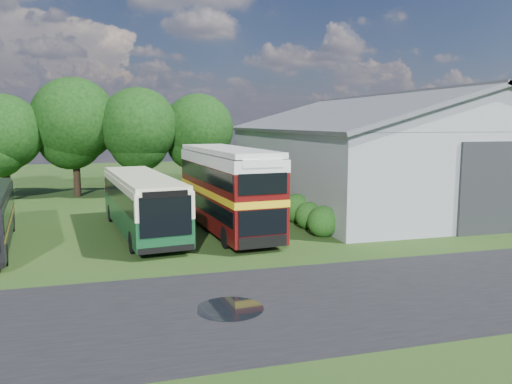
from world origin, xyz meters
name	(u,v)px	position (x,y,z in m)	size (l,w,h in m)	color
ground	(251,278)	(0.00, 0.00, 0.00)	(120.00, 120.00, 0.00)	#203D13
asphalt_road	(356,296)	(3.00, -3.00, 0.00)	(60.00, 8.00, 0.02)	black
puddle	(230,309)	(-1.50, -3.00, 0.00)	(2.20, 2.20, 0.01)	black
storage_shed	(386,147)	(15.00, 15.98, 4.17)	(18.80, 24.80, 8.15)	gray
tree_left_b	(3,132)	(-13.00, 23.50, 5.25)	(5.78, 5.78, 8.16)	black
tree_mid	(74,120)	(-8.00, 24.80, 6.18)	(6.80, 6.80, 9.60)	black
tree_right_a	(139,126)	(-3.00, 23.80, 5.69)	(6.26, 6.26, 8.83)	black
tree_right_b	(198,129)	(2.00, 24.60, 5.44)	(5.98, 5.98, 8.45)	black
shrub_front	(323,236)	(5.60, 6.00, 0.00)	(1.70, 1.70, 1.70)	#194714
shrub_mid	(309,228)	(5.60, 8.00, 0.00)	(1.60, 1.60, 1.60)	#194714
shrub_back	(297,222)	(5.60, 10.00, 0.00)	(1.80, 1.80, 1.80)	#194714
bus_green_single	(142,203)	(-3.60, 9.21, 1.70)	(4.12, 11.81, 3.19)	black
bus_maroon_double	(227,190)	(0.96, 8.51, 2.31)	(3.68, 10.95, 4.62)	black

